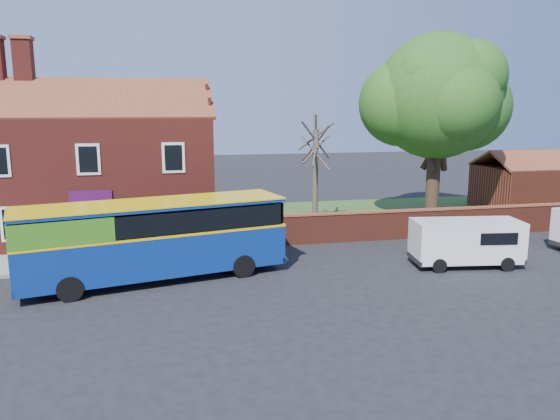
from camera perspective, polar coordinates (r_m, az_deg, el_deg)
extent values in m
plane|color=black|center=(21.38, -2.06, -8.62)|extent=(120.00, 120.00, 0.00)
cube|color=gray|center=(26.80, -19.25, -5.05)|extent=(18.00, 3.50, 0.12)
cube|color=slate|center=(25.13, -19.73, -6.10)|extent=(18.00, 0.15, 0.14)
cube|color=#426B28|center=(37.42, 14.32, -0.42)|extent=(26.00, 12.00, 0.04)
cube|color=maroon|center=(31.80, -18.36, 3.31)|extent=(12.00, 8.00, 6.50)
cube|color=brown|center=(29.57, -19.27, 11.00)|extent=(12.30, 4.08, 2.16)
cube|color=brown|center=(33.55, -18.43, 10.96)|extent=(12.30, 4.08, 2.16)
cube|color=maroon|center=(32.20, -25.23, 13.92)|extent=(0.90, 0.90, 2.20)
cube|color=black|center=(27.67, -19.41, 5.01)|extent=(1.10, 0.06, 1.50)
cube|color=#4C0F19|center=(28.19, -18.96, -2.08)|extent=(0.95, 0.04, 2.10)
cube|color=silver|center=(28.20, -18.96, -1.97)|extent=(1.20, 0.06, 2.30)
cube|color=#400E3F|center=(27.87, -19.18, 1.33)|extent=(2.00, 0.06, 0.60)
cube|color=maroon|center=(32.13, 19.08, -1.18)|extent=(22.00, 0.30, 1.50)
cube|color=brown|center=(31.98, 19.17, 0.22)|extent=(22.00, 0.38, 0.10)
cube|color=maroon|center=(41.94, 25.53, 2.10)|extent=(8.00, 5.00, 3.00)
cube|color=brown|center=(40.73, 26.82, 4.67)|extent=(8.20, 2.56, 1.24)
cube|color=brown|center=(42.70, 24.74, 5.08)|extent=(8.20, 2.56, 1.24)
cube|color=navy|center=(23.16, -12.99, -4.18)|extent=(11.05, 5.05, 1.70)
cube|color=#E5B90C|center=(22.95, -13.08, -2.13)|extent=(11.07, 5.07, 0.10)
cube|color=black|center=(22.85, -13.13, -0.88)|extent=(10.63, 4.97, 0.85)
cube|color=#3F851D|center=(22.41, -22.00, -1.62)|extent=(4.17, 3.48, 0.91)
cube|color=navy|center=(22.74, -13.19, 0.54)|extent=(11.05, 5.05, 0.14)
cube|color=#E5B90C|center=(22.72, -13.20, 0.74)|extent=(11.10, 5.09, 0.06)
cylinder|color=black|center=(21.74, -21.12, -7.70)|extent=(1.00, 0.49, 0.96)
cylinder|color=black|center=(24.14, -21.57, -5.90)|extent=(1.00, 0.49, 0.96)
cylinder|color=black|center=(23.13, -3.86, -5.86)|extent=(1.00, 0.49, 0.96)
cylinder|color=black|center=(25.40, -5.93, -4.36)|extent=(1.00, 0.49, 0.96)
cube|color=silver|center=(25.85, 18.88, -3.02)|extent=(4.97, 2.53, 1.80)
cube|color=black|center=(26.69, 23.16, -2.26)|extent=(0.30, 1.61, 0.71)
cube|color=black|center=(27.03, 23.36, -4.50)|extent=(0.36, 1.90, 0.23)
cylinder|color=black|center=(24.71, 16.30, -5.59)|extent=(0.65, 0.30, 0.63)
cylinder|color=black|center=(26.32, 14.96, -4.51)|extent=(0.65, 0.30, 0.63)
cylinder|color=black|center=(25.92, 22.64, -5.24)|extent=(0.65, 0.30, 0.63)
cylinder|color=black|center=(27.46, 20.99, -4.24)|extent=(0.65, 0.30, 0.63)
cylinder|color=black|center=(34.32, 15.65, 2.47)|extent=(0.82, 0.82, 4.70)
sphere|color=#3D7524|center=(33.99, 16.12, 11.36)|extent=(7.36, 7.36, 7.36)
sphere|color=#3D7524|center=(35.39, 18.87, 10.18)|extent=(5.31, 5.31, 5.31)
sphere|color=#3D7524|center=(33.68, 12.62, 10.83)|extent=(5.11, 5.11, 5.11)
cylinder|color=#4C4238|center=(31.77, 3.70, 3.19)|extent=(0.33, 0.33, 5.79)
cylinder|color=#4C4238|center=(31.56, 3.75, 6.91)|extent=(0.34, 2.82, 2.27)
cylinder|color=#4C4238|center=(31.57, 3.75, 6.54)|extent=(1.47, 2.08, 2.08)
cylinder|color=#4C4238|center=(31.55, 3.75, 7.29)|extent=(2.37, 1.09, 2.31)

